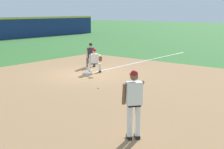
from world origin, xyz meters
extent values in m
plane|color=#336B2D|center=(0.00, 0.00, 0.00)|extent=(160.00, 160.00, 0.00)
cube|color=#9E754C|center=(-2.82, -3.49, 0.00)|extent=(18.00, 18.00, 0.01)
cube|color=white|center=(5.78, 0.00, 0.01)|extent=(11.55, 0.10, 0.00)
cube|color=white|center=(0.00, 0.00, 0.04)|extent=(0.38, 0.38, 0.09)
sphere|color=white|center=(-2.10, -2.63, 0.04)|extent=(0.07, 0.07, 0.07)
cube|color=black|center=(-5.71, -6.87, 0.04)|extent=(0.25, 0.27, 0.09)
cylinder|color=white|center=(-5.73, -6.90, 0.50)|extent=(0.15, 0.15, 0.84)
cube|color=black|center=(-5.54, -7.01, 0.04)|extent=(0.25, 0.27, 0.09)
cylinder|color=white|center=(-5.56, -7.04, 0.50)|extent=(0.15, 0.15, 0.84)
cube|color=black|center=(-5.65, -6.97, 0.94)|extent=(0.39, 0.37, 0.06)
cube|color=white|center=(-5.65, -6.97, 1.26)|extent=(0.46, 0.44, 0.60)
sphere|color=brown|center=(-5.64, -6.96, 1.69)|extent=(0.21, 0.21, 0.21)
sphere|color=maroon|center=(-5.64, -6.96, 1.76)|extent=(0.20, 0.20, 0.20)
cube|color=maroon|center=(-5.58, -6.89, 1.74)|extent=(0.20, 0.19, 0.02)
cylinder|color=brown|center=(-5.80, -6.76, 1.23)|extent=(0.19, 0.20, 0.59)
cylinder|color=brown|center=(-5.27, -6.90, 1.35)|extent=(0.40, 0.47, 0.41)
ellipsoid|color=brown|center=(-5.21, -6.83, 1.19)|extent=(0.34, 0.36, 0.34)
cube|color=black|center=(0.76, -0.24, 0.04)|extent=(0.26, 0.27, 0.09)
cylinder|color=white|center=(0.79, -0.21, 0.28)|extent=(0.15, 0.15, 0.40)
cube|color=black|center=(0.32, 0.16, 0.04)|extent=(0.26, 0.27, 0.09)
cylinder|color=white|center=(0.34, 0.19, 0.28)|extent=(0.15, 0.15, 0.40)
cube|color=black|center=(0.57, -0.01, 0.50)|extent=(0.39, 0.38, 0.06)
cube|color=white|center=(0.57, -0.01, 0.78)|extent=(0.46, 0.45, 0.52)
sphere|color=#DBB28E|center=(0.55, -0.02, 1.17)|extent=(0.21, 0.21, 0.21)
sphere|color=maroon|center=(0.55, -0.02, 1.24)|extent=(0.20, 0.20, 0.20)
cube|color=maroon|center=(0.49, -0.09, 1.22)|extent=(0.20, 0.20, 0.02)
cylinder|color=#DBB28E|center=(0.48, -0.48, 0.92)|extent=(0.46, 0.50, 0.24)
cylinder|color=#DBB28E|center=(0.31, 0.09, 0.72)|extent=(0.22, 0.24, 0.58)
ellipsoid|color=brown|center=(0.33, -0.64, 0.85)|extent=(0.29, 0.30, 0.35)
cube|color=black|center=(1.91, 1.23, 0.04)|extent=(0.25, 0.27, 0.09)
cylinder|color=#515154|center=(1.94, 1.26, 0.33)|extent=(0.15, 0.15, 0.50)
cube|color=black|center=(1.61, 1.49, 0.04)|extent=(0.25, 0.27, 0.09)
cylinder|color=#515154|center=(1.64, 1.52, 0.33)|extent=(0.15, 0.15, 0.50)
cube|color=black|center=(1.79, 1.39, 0.60)|extent=(0.39, 0.38, 0.06)
cube|color=#232326|center=(1.79, 1.39, 0.89)|extent=(0.46, 0.45, 0.54)
sphere|color=tan|center=(1.78, 1.37, 1.29)|extent=(0.21, 0.21, 0.21)
sphere|color=black|center=(1.78, 1.37, 1.36)|extent=(0.20, 0.20, 0.20)
cube|color=black|center=(1.72, 1.31, 1.34)|extent=(0.20, 0.20, 0.02)
cylinder|color=tan|center=(1.88, 1.11, 0.86)|extent=(0.28, 0.30, 0.56)
cylinder|color=tan|center=(1.50, 1.44, 0.86)|extent=(0.28, 0.30, 0.56)
camera|label=1|loc=(-12.08, -11.40, 3.34)|focal=50.00mm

